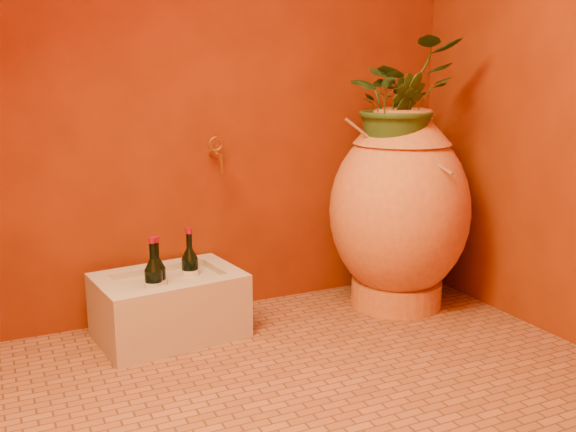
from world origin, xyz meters
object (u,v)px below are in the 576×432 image
wine_bottle_a (190,272)px  wine_bottle_c (154,285)px  wine_bottle_b (158,283)px  stone_basin (169,307)px  wall_tap (217,153)px  amphora (399,210)px

wine_bottle_a → wine_bottle_c: bearing=-151.3°
wine_bottle_c → wine_bottle_a: bearing=28.7°
wine_bottle_b → wine_bottle_c: size_ratio=0.98×
stone_basin → wine_bottle_b: (-0.06, -0.04, 0.13)m
stone_basin → wine_bottle_a: bearing=17.1°
wine_bottle_b → wine_bottle_c: wine_bottle_c is taller
stone_basin → wall_tap: (0.30, 0.17, 0.65)m
wine_bottle_a → wall_tap: size_ratio=1.96×
stone_basin → wine_bottle_c: (-0.08, -0.07, 0.14)m
wine_bottle_b → wall_tap: size_ratio=1.95×
stone_basin → wine_bottle_b: wine_bottle_b is taller
amphora → wine_bottle_b: 1.23m
wine_bottle_c → wall_tap: (0.38, 0.24, 0.52)m
stone_basin → wine_bottle_c: wine_bottle_c is taller
amphora → wine_bottle_b: (-1.21, 0.06, -0.22)m
amphora → wine_bottle_b: size_ratio=3.10×
wine_bottle_a → wall_tap: 0.57m
wine_bottle_a → wine_bottle_b: wine_bottle_a is taller
wine_bottle_a → wine_bottle_b: size_ratio=1.00×
amphora → stone_basin: (-1.15, 0.10, -0.35)m
stone_basin → wine_bottle_b: 0.15m
wine_bottle_c → wall_tap: size_ratio=1.99×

